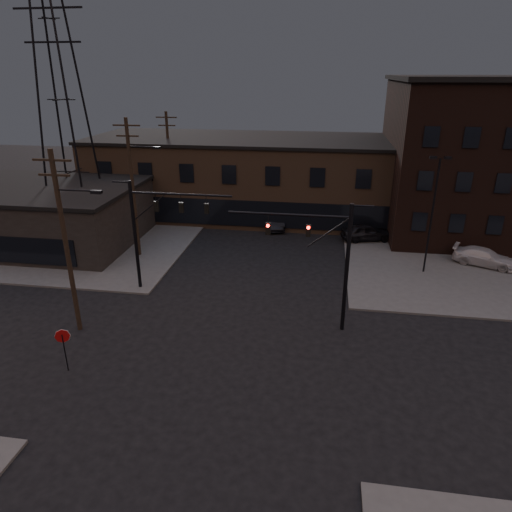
{
  "coord_description": "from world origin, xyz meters",
  "views": [
    {
      "loc": [
        5.0,
        -20.42,
        14.81
      ],
      "look_at": [
        0.73,
        7.02,
        3.5
      ],
      "focal_mm": 32.0,
      "sensor_mm": 36.0,
      "label": 1
    }
  ],
  "objects_px": {
    "traffic_signal_near": "(328,254)",
    "parked_car_lot_b": "(484,257)",
    "parked_car_lot_a": "(367,232)",
    "traffic_signal_far": "(151,224)",
    "car_crossing": "(274,220)",
    "stop_sign": "(63,340)"
  },
  "relations": [
    {
      "from": "stop_sign",
      "to": "parked_car_lot_b",
      "type": "relative_size",
      "value": 0.52
    },
    {
      "from": "stop_sign",
      "to": "car_crossing",
      "type": "relative_size",
      "value": 0.51
    },
    {
      "from": "parked_car_lot_a",
      "to": "parked_car_lot_b",
      "type": "relative_size",
      "value": 0.98
    },
    {
      "from": "traffic_signal_far",
      "to": "stop_sign",
      "type": "relative_size",
      "value": 3.23
    },
    {
      "from": "stop_sign",
      "to": "parked_car_lot_b",
      "type": "bearing_deg",
      "value": 34.81
    },
    {
      "from": "car_crossing",
      "to": "traffic_signal_far",
      "type": "bearing_deg",
      "value": -127.08
    },
    {
      "from": "traffic_signal_near",
      "to": "parked_car_lot_a",
      "type": "xyz_separation_m",
      "value": [
        3.64,
        16.15,
        -3.99
      ]
    },
    {
      "from": "traffic_signal_far",
      "to": "car_crossing",
      "type": "xyz_separation_m",
      "value": [
        6.71,
        15.44,
        -4.21
      ]
    },
    {
      "from": "traffic_signal_far",
      "to": "traffic_signal_near",
      "type": "bearing_deg",
      "value": -16.17
    },
    {
      "from": "parked_car_lot_a",
      "to": "parked_car_lot_b",
      "type": "height_order",
      "value": "parked_car_lot_a"
    },
    {
      "from": "parked_car_lot_b",
      "to": "car_crossing",
      "type": "relative_size",
      "value": 0.97
    },
    {
      "from": "traffic_signal_near",
      "to": "parked_car_lot_b",
      "type": "xyz_separation_m",
      "value": [
        12.66,
        11.61,
        -4.09
      ]
    },
    {
      "from": "traffic_signal_far",
      "to": "parked_car_lot_a",
      "type": "height_order",
      "value": "traffic_signal_far"
    },
    {
      "from": "traffic_signal_near",
      "to": "parked_car_lot_b",
      "type": "bearing_deg",
      "value": 42.51
    },
    {
      "from": "traffic_signal_near",
      "to": "stop_sign",
      "type": "height_order",
      "value": "traffic_signal_near"
    },
    {
      "from": "traffic_signal_near",
      "to": "traffic_signal_far",
      "type": "distance_m",
      "value": 12.57
    },
    {
      "from": "parked_car_lot_b",
      "to": "traffic_signal_near",
      "type": "bearing_deg",
      "value": 155.7
    },
    {
      "from": "traffic_signal_far",
      "to": "car_crossing",
      "type": "bearing_deg",
      "value": 66.51
    },
    {
      "from": "parked_car_lot_a",
      "to": "car_crossing",
      "type": "height_order",
      "value": "parked_car_lot_a"
    },
    {
      "from": "car_crossing",
      "to": "traffic_signal_near",
      "type": "bearing_deg",
      "value": -87.78
    },
    {
      "from": "parked_car_lot_a",
      "to": "traffic_signal_far",
      "type": "bearing_deg",
      "value": 114.76
    },
    {
      "from": "traffic_signal_near",
      "to": "parked_car_lot_b",
      "type": "distance_m",
      "value": 17.66
    }
  ]
}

